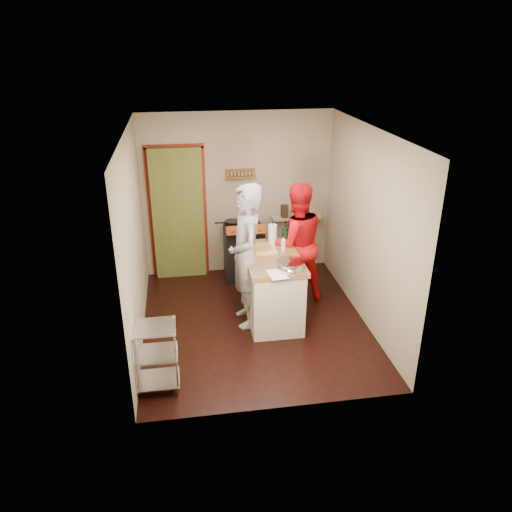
{
  "coord_description": "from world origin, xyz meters",
  "views": [
    {
      "loc": [
        -0.91,
        -5.85,
        3.62
      ],
      "look_at": [
        0.02,
        0.0,
        1.0
      ],
      "focal_mm": 35.0,
      "sensor_mm": 36.0,
      "label": 1
    }
  ],
  "objects_px": {
    "person_stripe": "(246,257)",
    "stove": "(244,252)",
    "island": "(272,286)",
    "person_red": "(296,243)",
    "wire_shelving": "(156,354)"
  },
  "relations": [
    {
      "from": "person_stripe",
      "to": "person_red",
      "type": "relative_size",
      "value": 1.09
    },
    {
      "from": "island",
      "to": "person_stripe",
      "type": "height_order",
      "value": "person_stripe"
    },
    {
      "from": "wire_shelving",
      "to": "person_red",
      "type": "distance_m",
      "value": 2.71
    },
    {
      "from": "island",
      "to": "person_red",
      "type": "bearing_deg",
      "value": 48.7
    },
    {
      "from": "stove",
      "to": "wire_shelving",
      "type": "height_order",
      "value": "stove"
    },
    {
      "from": "stove",
      "to": "person_stripe",
      "type": "distance_m",
      "value": 1.48
    },
    {
      "from": "person_red",
      "to": "stove",
      "type": "bearing_deg",
      "value": -58.54
    },
    {
      "from": "person_red",
      "to": "wire_shelving",
      "type": "bearing_deg",
      "value": 35.73
    },
    {
      "from": "stove",
      "to": "wire_shelving",
      "type": "xyz_separation_m",
      "value": [
        -1.33,
        -2.62,
        -0.01
      ]
    },
    {
      "from": "island",
      "to": "person_red",
      "type": "relative_size",
      "value": 0.75
    },
    {
      "from": "stove",
      "to": "person_stripe",
      "type": "xyz_separation_m",
      "value": [
        -0.15,
        -1.37,
        0.53
      ]
    },
    {
      "from": "island",
      "to": "stove",
      "type": "bearing_deg",
      "value": 99.01
    },
    {
      "from": "stove",
      "to": "island",
      "type": "bearing_deg",
      "value": -80.99
    },
    {
      "from": "person_stripe",
      "to": "island",
      "type": "bearing_deg",
      "value": 95.24
    },
    {
      "from": "person_stripe",
      "to": "stove",
      "type": "bearing_deg",
      "value": 171.14
    }
  ]
}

